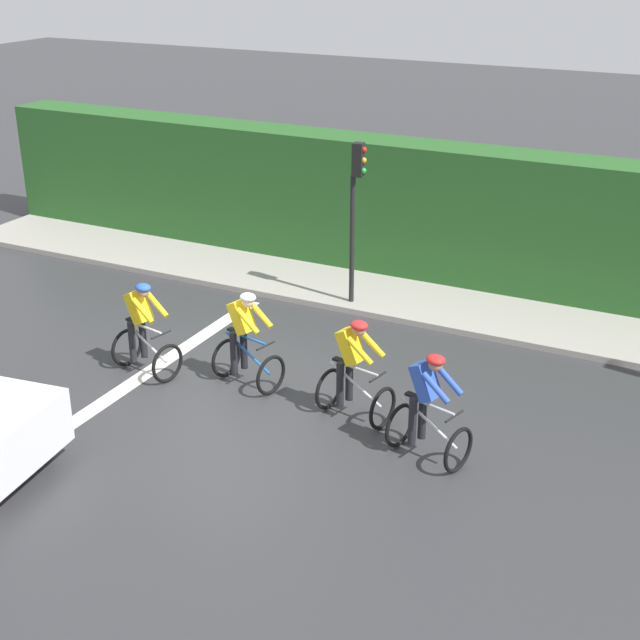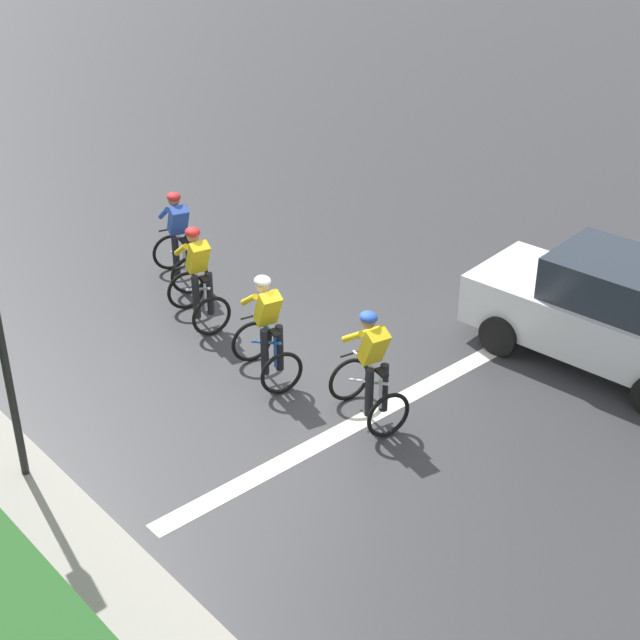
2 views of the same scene
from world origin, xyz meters
TOP-DOWN VIEW (x-y plane):
  - ground_plane at (0.00, 0.00)m, footprint 80.00×80.00m
  - road_marking_stop_line at (0.00, -1.48)m, footprint 7.00×0.30m
  - cyclist_lead at (0.49, 3.74)m, footprint 0.94×1.22m
  - cyclist_second at (-0.10, 2.32)m, footprint 0.88×1.19m
  - cyclist_mid at (-0.32, 0.27)m, footprint 0.90×1.20m
  - cyclist_fourth at (0.08, -1.50)m, footprint 0.88×1.19m
  - car_white at (3.82, -2.78)m, footprint 2.27×4.28m

SIDE VIEW (x-z plane):
  - ground_plane at x=0.00m, z-range 0.00..0.00m
  - road_marking_stop_line at x=0.00m, z-range 0.00..0.01m
  - cyclist_lead at x=0.49m, z-range -0.03..1.63m
  - cyclist_second at x=-0.10m, z-range -0.03..1.63m
  - cyclist_mid at x=-0.32m, z-range -0.03..1.63m
  - cyclist_fourth at x=0.08m, z-range -0.03..1.63m
  - car_white at x=3.82m, z-range -0.01..1.75m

